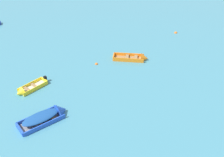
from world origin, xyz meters
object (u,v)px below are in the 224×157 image
object	(u,v)px
mooring_buoy_outer_edge	(96,64)
mooring_buoy_between_boats_right	(176,33)
rowboat_orange_midfield_right	(137,58)
rowboat_blue_near_left	(49,115)
rowboat_yellow_far_left	(27,90)

from	to	relation	value
mooring_buoy_outer_edge	mooring_buoy_between_boats_right	xyz separation A→B (m)	(11.00, 9.08, 0.00)
mooring_buoy_outer_edge	rowboat_orange_midfield_right	bearing A→B (deg)	13.28
mooring_buoy_between_boats_right	rowboat_blue_near_left	bearing A→B (deg)	-128.00
rowboat_orange_midfield_right	mooring_buoy_between_boats_right	size ratio (longest dim) A/B	10.10
rowboat_orange_midfield_right	mooring_buoy_outer_edge	distance (m)	5.08
rowboat_blue_near_left	mooring_buoy_between_boats_right	bearing A→B (deg)	52.00
rowboat_orange_midfield_right	mooring_buoy_between_boats_right	distance (m)	9.97
mooring_buoy_between_boats_right	rowboat_orange_midfield_right	bearing A→B (deg)	-127.45
rowboat_orange_midfield_right	mooring_buoy_between_boats_right	bearing A→B (deg)	52.55
rowboat_yellow_far_left	mooring_buoy_outer_edge	bearing A→B (deg)	39.30
rowboat_orange_midfield_right	mooring_buoy_between_boats_right	xyz separation A→B (m)	(6.06, 7.92, -0.23)
rowboat_orange_midfield_right	rowboat_blue_near_left	distance (m)	13.79
rowboat_blue_near_left	mooring_buoy_outer_edge	bearing A→B (deg)	69.38
rowboat_yellow_far_left	mooring_buoy_between_boats_right	xyz separation A→B (m)	(17.86, 14.70, -0.20)
rowboat_orange_midfield_right	rowboat_blue_near_left	size ratio (longest dim) A/B	0.95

